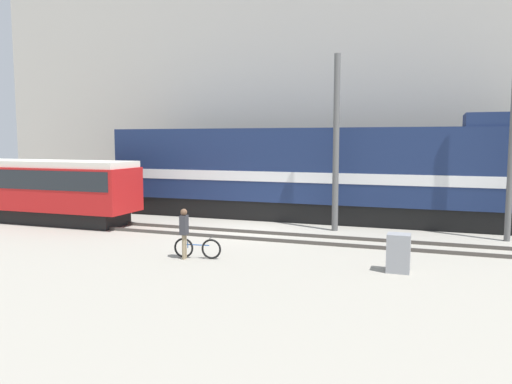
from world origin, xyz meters
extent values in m
plane|color=#9E998C|center=(0.00, 0.00, 0.00)|extent=(120.00, 120.00, 0.00)
cube|color=#47423D|center=(0.00, -1.57, 0.07)|extent=(60.00, 0.07, 0.14)
cube|color=#47423D|center=(0.00, -0.14, 0.07)|extent=(60.00, 0.07, 0.14)
cube|color=#47423D|center=(0.00, 3.64, 0.07)|extent=(60.00, 0.07, 0.14)
cube|color=#47423D|center=(0.00, 5.08, 0.07)|extent=(60.00, 0.07, 0.14)
cube|color=#B7B2A8|center=(0.00, 11.19, 7.03)|extent=(42.08, 6.00, 14.05)
cube|color=black|center=(1.50, 4.36, 0.50)|extent=(19.11, 2.55, 1.00)
cube|color=navy|center=(1.50, 4.36, 2.83)|extent=(20.77, 3.00, 3.66)
cube|color=white|center=(1.50, 4.36, 2.28)|extent=(20.35, 3.04, 0.50)
cube|color=navy|center=(10.38, 4.36, 4.96)|extent=(3.00, 2.85, 0.60)
cube|color=black|center=(-10.24, -0.85, 0.35)|extent=(8.20, 2.00, 0.70)
cube|color=red|center=(-10.24, -0.85, 1.74)|extent=(9.32, 2.50, 2.08)
cube|color=#1E2328|center=(-10.24, -0.85, 2.23)|extent=(8.94, 2.54, 0.90)
cube|color=silver|center=(-10.24, -0.85, 2.93)|extent=(9.13, 2.38, 0.30)
torus|color=black|center=(0.53, -5.05, 0.35)|extent=(0.70, 0.17, 0.70)
torus|color=black|center=(-0.46, -5.20, 0.35)|extent=(0.70, 0.17, 0.70)
cylinder|color=#1E4C99|center=(0.04, -5.13, 0.47)|extent=(0.84, 0.16, 0.04)
cylinder|color=#1E4C99|center=(-0.31, -5.18, 0.51)|extent=(0.03, 0.03, 0.31)
cylinder|color=#262626|center=(0.53, -5.05, 0.75)|extent=(0.09, 0.44, 0.02)
cylinder|color=#8C7A5B|center=(-0.37, -5.26, 0.43)|extent=(0.11, 0.11, 0.85)
cylinder|color=#8C7A5B|center=(-0.35, -5.41, 0.43)|extent=(0.11, 0.11, 0.85)
cube|color=#333338|center=(-0.36, -5.34, 1.18)|extent=(0.27, 0.39, 0.66)
sphere|color=brown|center=(-0.36, -5.34, 1.63)|extent=(0.23, 0.23, 0.23)
cylinder|color=#595959|center=(3.52, 1.75, 3.92)|extent=(0.28, 0.28, 7.84)
cube|color=gray|center=(6.70, -4.66, 0.60)|extent=(0.70, 0.60, 1.20)
camera|label=1|loc=(7.61, -20.39, 4.08)|focal=35.00mm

